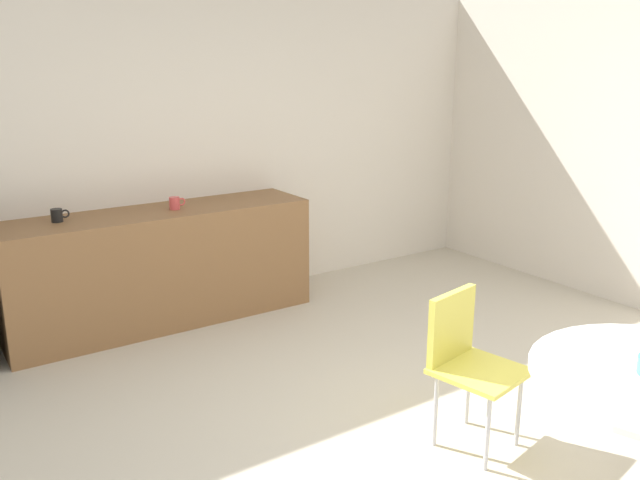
{
  "coord_description": "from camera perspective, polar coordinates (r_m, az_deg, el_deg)",
  "views": [
    {
      "loc": [
        -2.12,
        -2.12,
        2.02
      ],
      "look_at": [
        0.04,
        1.11,
        0.95
      ],
      "focal_mm": 36.99,
      "sensor_mm": 36.0,
      "label": 1
    }
  ],
  "objects": [
    {
      "name": "chair_yellow",
      "position": [
        3.63,
        12.43,
        -9.34
      ],
      "size": [
        0.49,
        0.49,
        0.83
      ],
      "color": "silver",
      "rests_on": "ground_plane"
    },
    {
      "name": "ground_plane",
      "position": [
        3.61,
        9.83,
        -18.83
      ],
      "size": [
        6.0,
        6.0,
        0.0
      ],
      "primitive_type": "plane",
      "color": "beige"
    },
    {
      "name": "mug_green",
      "position": [
        5.03,
        -21.78,
        2.0
      ],
      "size": [
        0.13,
        0.08,
        0.09
      ],
      "color": "black",
      "rests_on": "counter_block"
    },
    {
      "name": "counter_block",
      "position": [
        5.3,
        -13.56,
        -2.27
      ],
      "size": [
        2.36,
        0.6,
        0.9
      ],
      "primitive_type": "cube",
      "color": "brown",
      "rests_on": "ground_plane"
    },
    {
      "name": "wall_back",
      "position": [
        5.59,
        -11.27,
        7.71
      ],
      "size": [
        6.0,
        0.1,
        2.6
      ],
      "primitive_type": "cube",
      "color": "silver",
      "rests_on": "ground_plane"
    },
    {
      "name": "mug_white",
      "position": [
        5.2,
        -12.44,
        3.14
      ],
      "size": [
        0.13,
        0.08,
        0.09
      ],
      "color": "#D84C4C",
      "rests_on": "counter_block"
    }
  ]
}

